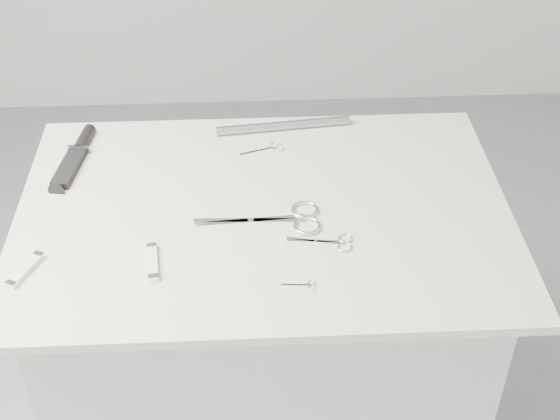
{
  "coord_description": "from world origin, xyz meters",
  "views": [
    {
      "loc": [
        -0.03,
        -1.24,
        1.9
      ],
      "look_at": [
        0.03,
        -0.01,
        0.92
      ],
      "focal_mm": 50.0,
      "sensor_mm": 36.0,
      "label": 1
    }
  ],
  "objects_px": {
    "plinth": "(266,362)",
    "pocket_knife_b": "(153,262)",
    "embroidery_scissors_a": "(333,242)",
    "metal_rail": "(284,126)",
    "embroidery_scissors_b": "(268,149)",
    "pocket_knife_a": "(25,270)",
    "sheathed_knife": "(76,154)",
    "large_shears": "(286,219)",
    "tiny_scissors": "(303,285)"
  },
  "relations": [
    {
      "from": "embroidery_scissors_a",
      "to": "embroidery_scissors_b",
      "type": "distance_m",
      "value": 0.35
    },
    {
      "from": "embroidery_scissors_b",
      "to": "pocket_knife_b",
      "type": "height_order",
      "value": "pocket_knife_b"
    },
    {
      "from": "plinth",
      "to": "large_shears",
      "type": "relative_size",
      "value": 3.66
    },
    {
      "from": "large_shears",
      "to": "tiny_scissors",
      "type": "height_order",
      "value": "large_shears"
    },
    {
      "from": "sheathed_knife",
      "to": "pocket_knife_b",
      "type": "relative_size",
      "value": 2.27
    },
    {
      "from": "tiny_scissors",
      "to": "pocket_knife_b",
      "type": "relative_size",
      "value": 0.62
    },
    {
      "from": "metal_rail",
      "to": "plinth",
      "type": "bearing_deg",
      "value": -100.79
    },
    {
      "from": "pocket_knife_a",
      "to": "pocket_knife_b",
      "type": "xyz_separation_m",
      "value": [
        0.23,
        0.01,
        0.0
      ]
    },
    {
      "from": "sheathed_knife",
      "to": "pocket_knife_b",
      "type": "height_order",
      "value": "sheathed_knife"
    },
    {
      "from": "tiny_scissors",
      "to": "pocket_knife_b",
      "type": "height_order",
      "value": "pocket_knife_b"
    },
    {
      "from": "sheathed_knife",
      "to": "pocket_knife_b",
      "type": "bearing_deg",
      "value": -142.62
    },
    {
      "from": "pocket_knife_b",
      "to": "metal_rail",
      "type": "height_order",
      "value": "metal_rail"
    },
    {
      "from": "embroidery_scissors_a",
      "to": "embroidery_scissors_b",
      "type": "relative_size",
      "value": 1.27
    },
    {
      "from": "embroidery_scissors_a",
      "to": "sheathed_knife",
      "type": "height_order",
      "value": "sheathed_knife"
    },
    {
      "from": "embroidery_scissors_b",
      "to": "plinth",
      "type": "bearing_deg",
      "value": -113.11
    },
    {
      "from": "sheathed_knife",
      "to": "metal_rail",
      "type": "distance_m",
      "value": 0.47
    },
    {
      "from": "embroidery_scissors_a",
      "to": "metal_rail",
      "type": "height_order",
      "value": "metal_rail"
    },
    {
      "from": "embroidery_scissors_a",
      "to": "pocket_knife_a",
      "type": "relative_size",
      "value": 1.34
    },
    {
      "from": "tiny_scissors",
      "to": "sheathed_knife",
      "type": "relative_size",
      "value": 0.27
    },
    {
      "from": "large_shears",
      "to": "sheathed_knife",
      "type": "relative_size",
      "value": 1.08
    },
    {
      "from": "metal_rail",
      "to": "large_shears",
      "type": "bearing_deg",
      "value": -92.14
    },
    {
      "from": "embroidery_scissors_b",
      "to": "metal_rail",
      "type": "xyz_separation_m",
      "value": [
        0.04,
        0.08,
        0.01
      ]
    },
    {
      "from": "tiny_scissors",
      "to": "large_shears",
      "type": "bearing_deg",
      "value": 100.22
    },
    {
      "from": "embroidery_scissors_a",
      "to": "metal_rail",
      "type": "xyz_separation_m",
      "value": [
        -0.07,
        0.41,
        0.01
      ]
    },
    {
      "from": "plinth",
      "to": "pocket_knife_b",
      "type": "relative_size",
      "value": 8.95
    },
    {
      "from": "pocket_knife_a",
      "to": "pocket_knife_b",
      "type": "height_order",
      "value": "pocket_knife_b"
    },
    {
      "from": "plinth",
      "to": "embroidery_scissors_a",
      "type": "bearing_deg",
      "value": -40.89
    },
    {
      "from": "pocket_knife_b",
      "to": "metal_rail",
      "type": "bearing_deg",
      "value": -37.21
    },
    {
      "from": "sheathed_knife",
      "to": "embroidery_scissors_a",
      "type": "bearing_deg",
      "value": -111.72
    },
    {
      "from": "embroidery_scissors_b",
      "to": "metal_rail",
      "type": "height_order",
      "value": "metal_rail"
    },
    {
      "from": "embroidery_scissors_b",
      "to": "pocket_knife_a",
      "type": "bearing_deg",
      "value": -158.77
    },
    {
      "from": "embroidery_scissors_a",
      "to": "tiny_scissors",
      "type": "relative_size",
      "value": 2.04
    },
    {
      "from": "large_shears",
      "to": "embroidery_scissors_a",
      "type": "bearing_deg",
      "value": -41.93
    },
    {
      "from": "large_shears",
      "to": "pocket_knife_b",
      "type": "distance_m",
      "value": 0.28
    },
    {
      "from": "tiny_scissors",
      "to": "metal_rail",
      "type": "height_order",
      "value": "metal_rail"
    },
    {
      "from": "plinth",
      "to": "tiny_scissors",
      "type": "xyz_separation_m",
      "value": [
        0.06,
        -0.23,
        0.47
      ]
    },
    {
      "from": "sheathed_knife",
      "to": "pocket_knife_a",
      "type": "relative_size",
      "value": 2.39
    },
    {
      "from": "plinth",
      "to": "pocket_knife_a",
      "type": "bearing_deg",
      "value": -159.54
    },
    {
      "from": "embroidery_scissors_b",
      "to": "pocket_knife_a",
      "type": "xyz_separation_m",
      "value": [
        -0.46,
        -0.38,
        0.0
      ]
    },
    {
      "from": "large_shears",
      "to": "embroidery_scissors_a",
      "type": "height_order",
      "value": "large_shears"
    },
    {
      "from": "sheathed_knife",
      "to": "metal_rail",
      "type": "xyz_separation_m",
      "value": [
        0.46,
        0.09,
        0.0
      ]
    },
    {
      "from": "pocket_knife_a",
      "to": "pocket_knife_b",
      "type": "bearing_deg",
      "value": -63.69
    },
    {
      "from": "sheathed_knife",
      "to": "pocket_knife_b",
      "type": "xyz_separation_m",
      "value": [
        0.2,
        -0.36,
        -0.0
      ]
    },
    {
      "from": "large_shears",
      "to": "embroidery_scissors_b",
      "type": "relative_size",
      "value": 2.45
    },
    {
      "from": "large_shears",
      "to": "sheathed_knife",
      "type": "bearing_deg",
      "value": 150.87
    },
    {
      "from": "embroidery_scissors_a",
      "to": "sheathed_knife",
      "type": "xyz_separation_m",
      "value": [
        -0.54,
        0.32,
        0.01
      ]
    },
    {
      "from": "large_shears",
      "to": "pocket_knife_a",
      "type": "xyz_separation_m",
      "value": [
        -0.49,
        -0.13,
        0.0
      ]
    },
    {
      "from": "embroidery_scissors_b",
      "to": "sheathed_knife",
      "type": "distance_m",
      "value": 0.43
    },
    {
      "from": "large_shears",
      "to": "sheathed_knife",
      "type": "height_order",
      "value": "sheathed_knife"
    },
    {
      "from": "pocket_knife_b",
      "to": "embroidery_scissors_b",
      "type": "bearing_deg",
      "value": -38.22
    }
  ]
}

